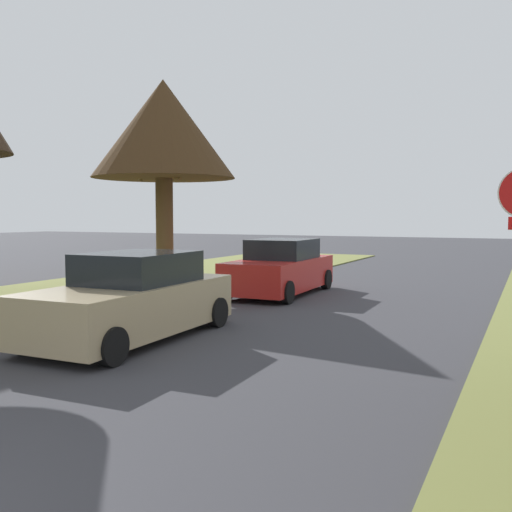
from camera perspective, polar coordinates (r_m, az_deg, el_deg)
name	(u,v)px	position (r m, az deg, el deg)	size (l,w,h in m)	color
street_tree_left_mid_b	(163,131)	(16.88, -9.29, 12.31)	(4.12, 4.12, 6.09)	brown
parked_sedan_tan	(133,299)	(10.57, -12.27, -4.30)	(2.05, 4.45, 1.57)	tan
parked_sedan_red	(280,269)	(16.31, 2.47, -1.30)	(2.05, 4.45, 1.57)	red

